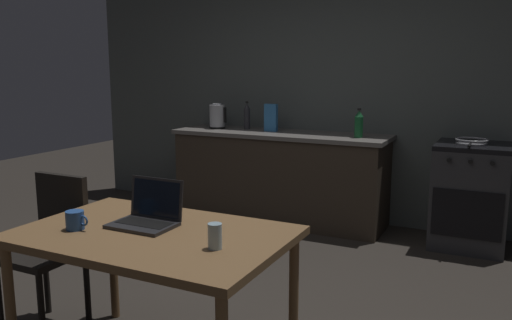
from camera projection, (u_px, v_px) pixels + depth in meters
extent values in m
plane|color=#2D2823|center=(225.00, 308.00, 3.37)|extent=(12.00, 12.00, 0.00)
cube|color=#505754|center=(369.00, 87.00, 5.06)|extent=(6.40, 0.10, 2.68)
cube|color=#382D23|center=(280.00, 178.00, 5.25)|extent=(2.10, 0.60, 0.86)
cube|color=#66605B|center=(280.00, 134.00, 5.17)|extent=(2.16, 0.64, 0.04)
cube|color=#2D2D30|center=(470.00, 198.00, 4.47)|extent=(0.60, 0.60, 0.86)
cube|color=black|center=(474.00, 146.00, 4.40)|extent=(0.60, 0.60, 0.04)
cube|color=black|center=(466.00, 215.00, 4.22)|extent=(0.54, 0.01, 0.40)
cylinder|color=black|center=(449.00, 160.00, 4.20)|extent=(0.04, 0.02, 0.04)
cylinder|color=black|center=(470.00, 161.00, 4.13)|extent=(0.04, 0.02, 0.04)
cylinder|color=black|center=(492.00, 163.00, 4.06)|extent=(0.04, 0.02, 0.04)
cube|color=brown|center=(153.00, 235.00, 2.55)|extent=(1.31, 0.85, 0.04)
cylinder|color=brown|center=(11.00, 313.00, 2.55)|extent=(0.05, 0.05, 0.71)
cylinder|color=brown|center=(113.00, 263.00, 3.20)|extent=(0.05, 0.05, 0.71)
cylinder|color=brown|center=(294.00, 301.00, 2.68)|extent=(0.05, 0.05, 0.71)
cube|color=black|center=(41.00, 255.00, 3.01)|extent=(0.40, 0.40, 0.04)
cube|color=black|center=(62.00, 209.00, 3.13)|extent=(0.38, 0.04, 0.42)
cylinder|color=black|center=(42.00, 312.00, 2.83)|extent=(0.04, 0.04, 0.45)
cylinder|color=black|center=(46.00, 279.00, 3.28)|extent=(0.04, 0.04, 0.45)
cylinder|color=black|center=(87.00, 289.00, 3.13)|extent=(0.04, 0.04, 0.45)
cube|color=#232326|center=(142.00, 225.00, 2.62)|extent=(0.32, 0.22, 0.02)
cube|color=black|center=(144.00, 223.00, 2.63)|extent=(0.28, 0.12, 0.00)
cube|color=#232326|center=(157.00, 198.00, 2.71)|extent=(0.32, 0.04, 0.21)
cube|color=black|center=(156.00, 198.00, 2.70)|extent=(0.29, 0.03, 0.18)
cylinder|color=black|center=(217.00, 127.00, 5.48)|extent=(0.17, 0.17, 0.02)
cylinder|color=#B2B5BA|center=(217.00, 116.00, 5.46)|extent=(0.16, 0.16, 0.23)
cylinder|color=#B2B5BA|center=(217.00, 104.00, 5.44)|extent=(0.10, 0.10, 0.02)
cube|color=black|center=(225.00, 115.00, 5.42)|extent=(0.02, 0.02, 0.16)
cylinder|color=#19592D|center=(359.00, 127.00, 4.76)|extent=(0.08, 0.08, 0.19)
cone|color=#19592D|center=(359.00, 114.00, 4.74)|extent=(0.08, 0.08, 0.06)
cylinder|color=black|center=(359.00, 109.00, 4.73)|extent=(0.03, 0.03, 0.02)
cylinder|color=gray|center=(471.00, 143.00, 4.38)|extent=(0.25, 0.25, 0.01)
torus|color=gray|center=(472.00, 140.00, 4.38)|extent=(0.27, 0.27, 0.02)
cylinder|color=black|center=(470.00, 145.00, 4.19)|extent=(0.02, 0.18, 0.02)
cylinder|color=#264C8C|center=(75.00, 220.00, 2.57)|extent=(0.09, 0.09, 0.09)
torus|color=#264C8C|center=(84.00, 221.00, 2.55)|extent=(0.05, 0.01, 0.05)
cylinder|color=#99B7C6|center=(215.00, 236.00, 2.30)|extent=(0.06, 0.06, 0.12)
cube|color=#3372B2|center=(271.00, 118.00, 5.21)|extent=(0.13, 0.05, 0.27)
cylinder|color=#2D2D33|center=(247.00, 119.00, 5.40)|extent=(0.07, 0.07, 0.21)
cone|color=#2D2D33|center=(247.00, 106.00, 5.38)|extent=(0.07, 0.07, 0.06)
cylinder|color=black|center=(247.00, 102.00, 5.37)|extent=(0.03, 0.03, 0.02)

